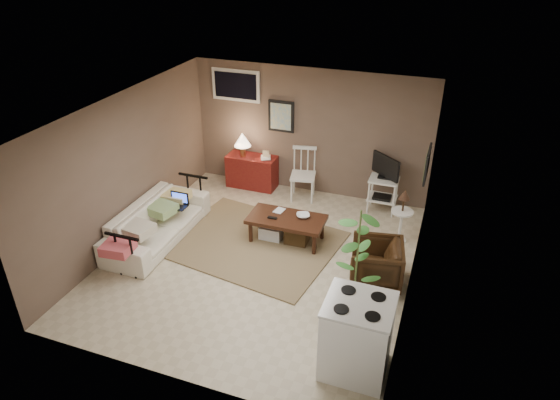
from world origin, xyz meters
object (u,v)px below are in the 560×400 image
at_px(side_table, 403,210).
at_px(potted_plant, 357,260).
at_px(spindle_chair, 303,176).
at_px(stove, 357,337).
at_px(tv_stand, 384,183).
at_px(coffee_table, 286,227).
at_px(red_console, 251,168).
at_px(sofa, 157,217).
at_px(armchair, 376,262).

relative_size(side_table, potted_plant, 0.59).
bearing_deg(spindle_chair, stove, -64.15).
bearing_deg(potted_plant, spindle_chair, 119.34).
bearing_deg(tv_stand, coffee_table, -130.33).
bearing_deg(red_console, potted_plant, -47.71).
relative_size(coffee_table, red_console, 1.12).
bearing_deg(sofa, side_table, -71.15).
relative_size(tv_stand, potted_plant, 0.67).
relative_size(coffee_table, side_table, 1.32).
relative_size(spindle_chair, potted_plant, 0.61).
bearing_deg(stove, sofa, 155.93).
height_order(coffee_table, side_table, side_table).
bearing_deg(sofa, armchair, -89.14).
bearing_deg(stove, side_table, 88.00).
height_order(potted_plant, stove, potted_plant).
xyz_separation_m(red_console, tv_stand, (2.60, -0.11, 0.19)).
distance_m(coffee_table, sofa, 2.11).
bearing_deg(tv_stand, stove, -84.78).
bearing_deg(coffee_table, red_console, 128.46).
height_order(red_console, stove, red_console).
xyz_separation_m(coffee_table, spindle_chair, (-0.19, 1.52, 0.20)).
height_order(sofa, armchair, sofa).
xyz_separation_m(coffee_table, side_table, (1.75, 0.63, 0.32)).
bearing_deg(sofa, potted_plant, -101.57).
bearing_deg(coffee_table, stove, -54.18).
distance_m(sofa, side_table, 3.97).
bearing_deg(armchair, potted_plant, -21.78).
bearing_deg(spindle_chair, sofa, -129.80).
bearing_deg(potted_plant, armchair, 78.49).
bearing_deg(potted_plant, tv_stand, 92.39).
bearing_deg(potted_plant, sofa, 168.43).
xyz_separation_m(sofa, potted_plant, (3.42, -0.70, 0.44)).
xyz_separation_m(sofa, armchair, (3.57, 0.05, -0.05)).
height_order(red_console, potted_plant, potted_plant).
relative_size(red_console, armchair, 1.53).
bearing_deg(armchair, stove, -7.73).
relative_size(coffee_table, sofa, 0.58).
bearing_deg(coffee_table, potted_plant, -43.61).
relative_size(coffee_table, armchair, 1.71).
bearing_deg(coffee_table, sofa, -161.97).
height_order(side_table, armchair, side_table).
bearing_deg(side_table, armchair, -98.17).
height_order(tv_stand, stove, tv_stand).
bearing_deg(side_table, sofa, -161.15).
height_order(red_console, side_table, red_console).
xyz_separation_m(tv_stand, stove, (0.35, -3.81, -0.08)).
bearing_deg(armchair, coffee_table, -121.09).
bearing_deg(tv_stand, spindle_chair, -179.58).
bearing_deg(armchair, spindle_chair, -150.41).
xyz_separation_m(coffee_table, potted_plant, (1.42, -1.35, 0.60)).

